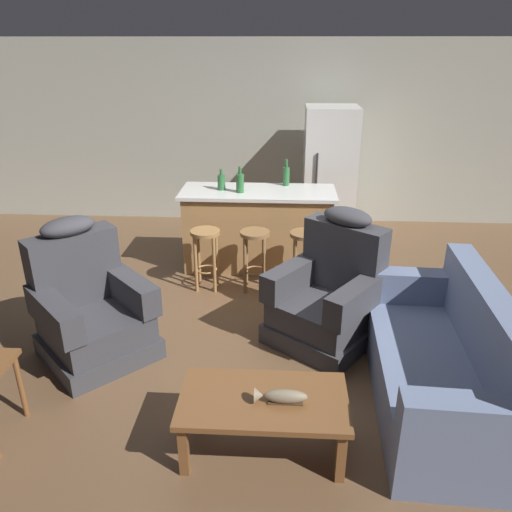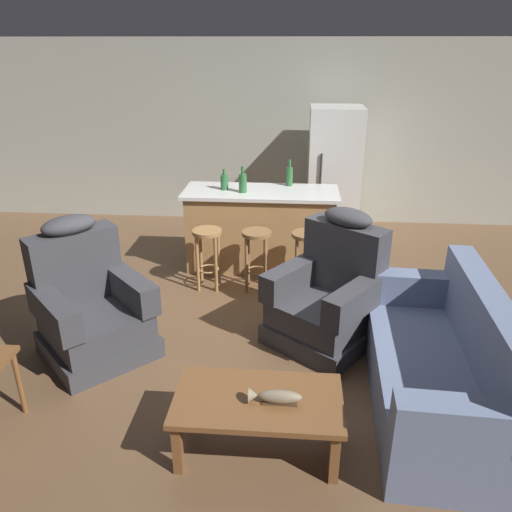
{
  "view_description": "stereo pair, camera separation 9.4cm",
  "coord_description": "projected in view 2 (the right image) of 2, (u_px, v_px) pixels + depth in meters",
  "views": [
    {
      "loc": [
        0.3,
        -4.24,
        2.54
      ],
      "look_at": [
        0.06,
        -0.1,
        0.75
      ],
      "focal_mm": 35.0,
      "sensor_mm": 36.0,
      "label": 1
    },
    {
      "loc": [
        0.39,
        -4.24,
        2.54
      ],
      "look_at": [
        0.06,
        -0.1,
        0.75
      ],
      "focal_mm": 35.0,
      "sensor_mm": 36.0,
      "label": 2
    }
  ],
  "objects": [
    {
      "name": "ground_plane",
      "position": [
        251.0,
        322.0,
        4.92
      ],
      "size": [
        12.0,
        12.0,
        0.0
      ],
      "color": "brown"
    },
    {
      "name": "back_wall",
      "position": [
        270.0,
        134.0,
        7.26
      ],
      "size": [
        12.0,
        0.05,
        2.6
      ],
      "color": "#B2B2A3",
      "rests_on": "ground_plane"
    },
    {
      "name": "coffee_table",
      "position": [
        258.0,
        405.0,
        3.25
      ],
      "size": [
        1.1,
        0.6,
        0.42
      ],
      "color": "brown",
      "rests_on": "ground_plane"
    },
    {
      "name": "fish_figurine",
      "position": [
        275.0,
        397.0,
        3.17
      ],
      "size": [
        0.34,
        0.1,
        0.1
      ],
      "color": "#4C3823",
      "rests_on": "coffee_table"
    },
    {
      "name": "couch",
      "position": [
        443.0,
        367.0,
        3.66
      ],
      "size": [
        0.93,
        1.94,
        0.94
      ],
      "rotation": [
        0.0,
        0.0,
        3.09
      ],
      "color": "#707FA3",
      "rests_on": "ground_plane"
    },
    {
      "name": "recliner_near_lamp",
      "position": [
        90.0,
        308.0,
        4.32
      ],
      "size": [
        1.19,
        1.19,
        1.2
      ],
      "rotation": [
        0.0,
        0.0,
        -0.79
      ],
      "color": "#3D3D42",
      "rests_on": "ground_plane"
    },
    {
      "name": "recliner_near_island",
      "position": [
        329.0,
        296.0,
        4.5
      ],
      "size": [
        1.18,
        1.18,
        1.2
      ],
      "rotation": [
        0.0,
        0.0,
        4.07
      ],
      "color": "#3D3D42",
      "rests_on": "ground_plane"
    },
    {
      "name": "kitchen_island",
      "position": [
        261.0,
        229.0,
        5.96
      ],
      "size": [
        1.8,
        0.7,
        0.95
      ],
      "color": "#AD7F4C",
      "rests_on": "ground_plane"
    },
    {
      "name": "bar_stool_left",
      "position": [
        208.0,
        248.0,
        5.43
      ],
      "size": [
        0.32,
        0.32,
        0.68
      ],
      "color": "#A87A47",
      "rests_on": "ground_plane"
    },
    {
      "name": "bar_stool_middle",
      "position": [
        256.0,
        249.0,
        5.39
      ],
      "size": [
        0.32,
        0.32,
        0.68
      ],
      "color": "olive",
      "rests_on": "ground_plane"
    },
    {
      "name": "bar_stool_right",
      "position": [
        306.0,
        251.0,
        5.35
      ],
      "size": [
        0.32,
        0.32,
        0.68
      ],
      "color": "olive",
      "rests_on": "ground_plane"
    },
    {
      "name": "refrigerator",
      "position": [
        334.0,
        173.0,
        6.83
      ],
      "size": [
        0.7,
        0.69,
        1.76
      ],
      "color": "white",
      "rests_on": "ground_plane"
    },
    {
      "name": "bottle_tall_green",
      "position": [
        289.0,
        176.0,
        5.93
      ],
      "size": [
        0.08,
        0.08,
        0.31
      ],
      "color": "#2D6B38",
      "rests_on": "kitchen_island"
    },
    {
      "name": "bottle_short_amber",
      "position": [
        224.0,
        182.0,
        5.78
      ],
      "size": [
        0.09,
        0.09,
        0.24
      ],
      "color": "#2D6B38",
      "rests_on": "kitchen_island"
    },
    {
      "name": "bottle_wine_dark",
      "position": [
        243.0,
        183.0,
        5.67
      ],
      "size": [
        0.09,
        0.09,
        0.3
      ],
      "color": "#2D6B38",
      "rests_on": "kitchen_island"
    }
  ]
}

